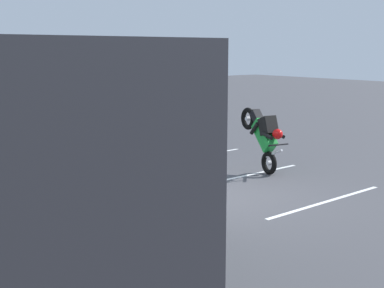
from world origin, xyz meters
TOP-DOWN VIEW (x-y plane):
  - ground_plane at (0.00, 0.00)m, footprint 80.00×80.00m
  - spectator_far_left at (-1.58, 2.08)m, footprint 0.58×0.35m
  - spectator_left at (-0.46, 2.30)m, footprint 0.58×0.34m
  - spectator_centre at (0.68, 2.39)m, footprint 0.58×0.35m
  - spectator_right at (1.75, 2.26)m, footprint 0.58×0.37m
  - spectator_far_right at (2.79, 2.36)m, footprint 0.57×0.32m
  - parked_motorcycle_silver at (2.15, 2.85)m, footprint 2.05×0.58m
  - stunt_motorcycle at (0.91, -2.37)m, footprint 1.98×0.71m
  - bay_line_b at (-1.82, -1.55)m, footprint 0.23×3.71m
  - bay_line_c at (0.88, -1.55)m, footprint 0.25×4.19m
  - bay_line_d at (3.58, -1.55)m, footprint 0.27×4.89m

SIDE VIEW (x-z plane):
  - ground_plane at x=0.00m, z-range 0.00..0.00m
  - bay_line_d at x=3.58m, z-range 0.00..0.01m
  - bay_line_b at x=-1.82m, z-range 0.00..0.01m
  - bay_line_c at x=0.88m, z-range 0.00..0.01m
  - parked_motorcycle_silver at x=2.15m, z-range -0.01..0.97m
  - spectator_far_left at x=-1.58m, z-range 0.15..1.83m
  - stunt_motorcycle at x=0.91m, z-range 0.15..1.89m
  - spectator_far_right at x=2.79m, z-range 0.17..1.92m
  - spectator_left at x=-0.46m, z-range 0.17..1.93m
  - spectator_right at x=1.75m, z-range 0.17..1.94m
  - spectator_centre at x=0.68m, z-range 0.18..2.00m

